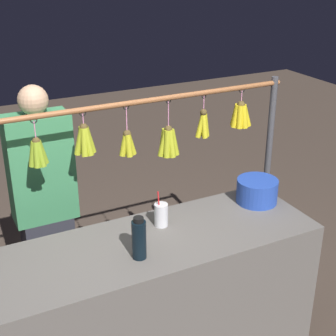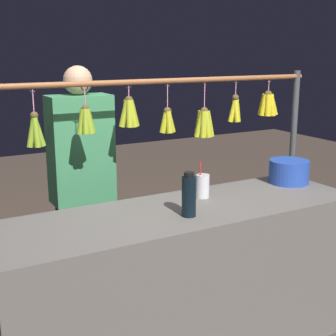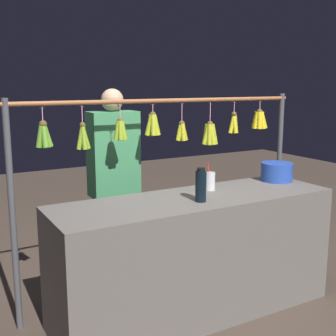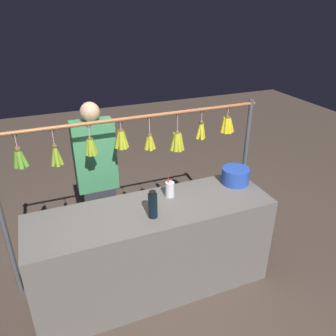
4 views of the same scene
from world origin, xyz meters
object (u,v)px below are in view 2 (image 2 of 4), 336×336
Objects in this scene: water_bottle at (189,195)px; drink_cup at (203,186)px; blue_bucket at (289,172)px; vendor_person at (83,196)px.

drink_cup is (-0.25, -0.24, -0.04)m from water_bottle.
water_bottle is 0.94m from blue_bucket.
blue_bucket is (-0.91, -0.23, -0.04)m from water_bottle.
vendor_person reaches higher than blue_bucket.
water_bottle is 0.92× the size of blue_bucket.
water_bottle reaches higher than blue_bucket.
water_bottle is at bearing 108.97° from vendor_person.
water_bottle is 0.35m from drink_cup.
vendor_person is (0.29, -0.83, -0.18)m from water_bottle.
blue_bucket is 1.20× the size of drink_cup.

